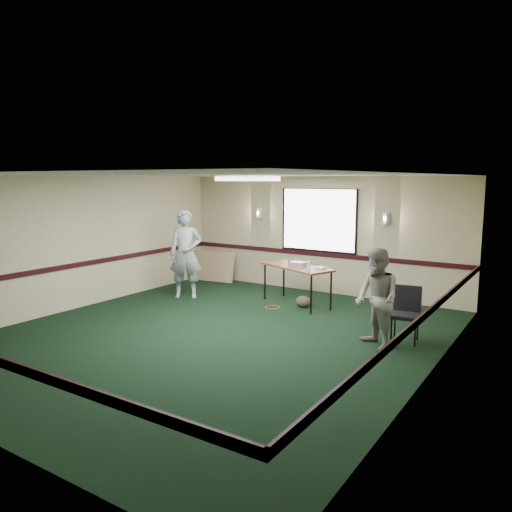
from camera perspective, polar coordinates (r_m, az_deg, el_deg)
The scene contains 13 objects.
ground at distance 8.62m, azimuth -4.74°, elevation -9.03°, with size 8.00×8.00×0.00m, color black.
room_shell at distance 10.03m, azimuth 2.55°, elevation 2.75°, with size 8.00×8.02×8.00m.
folding_table at distance 10.50m, azimuth 4.67°, elevation -1.46°, with size 1.79×1.24×0.83m.
projector at distance 10.39m, azimuth 4.83°, elevation -0.95°, with size 0.31×0.26×0.10m, color gray.
game_console at distance 10.19m, azimuth 7.43°, elevation -1.35°, with size 0.18×0.14×0.04m, color silver.
red_cup at distance 10.53m, azimuth 3.87°, elevation -0.77°, with size 0.08×0.08×0.12m, color red.
water_bottle at distance 9.96m, azimuth 6.03°, elevation -1.14°, with size 0.06×0.06×0.19m, color #96C5F5.
duffel_bag at distance 10.45m, azimuth 5.45°, elevation -5.20°, with size 0.33×0.25×0.23m, color #4A492A.
cable_coil at distance 10.37m, azimuth 1.89°, elevation -5.89°, with size 0.31×0.31×0.02m, color #D6471A.
folded_table at distance 13.07m, azimuth -5.51°, elevation -1.14°, with size 1.51×0.06×0.78m, color tan.
conference_chair at distance 8.57m, azimuth 16.80°, elevation -5.83°, with size 0.50×0.52×0.90m.
person_left at distance 11.20m, azimuth -8.04°, elevation 0.25°, with size 0.72×0.47×1.97m, color #466D9B.
person_right at distance 8.01m, azimuth 13.65°, elevation -4.76°, with size 0.77×0.60×1.58m, color #6986A3.
Camera 1 is at (5.02, -6.50, 2.64)m, focal length 35.00 mm.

